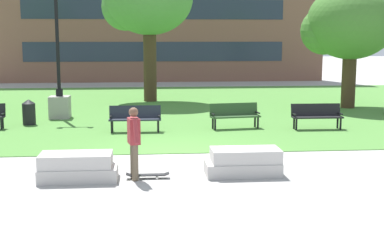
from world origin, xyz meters
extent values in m
plane|color=#A3A09B|center=(0.00, 0.00, 0.00)|extent=(140.00, 140.00, 0.00)
cube|color=#4C8438|center=(0.00, 10.00, 0.01)|extent=(40.00, 20.00, 0.02)
cube|color=#BCB7B2|center=(-2.53, -2.56, 0.16)|extent=(1.80, 0.90, 0.32)
cube|color=beige|center=(-2.58, -2.56, 0.48)|extent=(1.66, 0.83, 0.32)
cube|color=#BCB7B2|center=(1.38, -2.41, 0.16)|extent=(1.80, 0.90, 0.32)
cube|color=beige|center=(1.45, -2.41, 0.48)|extent=(1.66, 0.83, 0.32)
cylinder|color=brown|center=(-1.25, -2.55, 0.43)|extent=(0.15, 0.15, 0.86)
cylinder|color=brown|center=(-1.21, -2.74, 0.43)|extent=(0.15, 0.15, 0.86)
cube|color=maroon|center=(-1.23, -2.65, 1.16)|extent=(0.32, 0.44, 0.60)
cylinder|color=maroon|center=(-1.28, -2.28, 1.21)|extent=(0.16, 0.32, 0.55)
cylinder|color=maroon|center=(-1.17, -3.01, 1.21)|extent=(0.16, 0.32, 0.55)
sphere|color=brown|center=(-1.23, -2.65, 1.60)|extent=(0.22, 0.22, 0.22)
cube|color=black|center=(-0.92, -2.58, 0.09)|extent=(0.80, 0.21, 0.02)
cube|color=black|center=(-0.47, -2.58, 0.11)|extent=(0.12, 0.20, 0.06)
cube|color=black|center=(-1.37, -2.57, 0.11)|extent=(0.12, 0.20, 0.06)
cylinder|color=silver|center=(-0.70, -2.47, 0.03)|extent=(0.06, 0.03, 0.06)
cylinder|color=silver|center=(-0.70, -2.69, 0.03)|extent=(0.06, 0.03, 0.06)
cylinder|color=silver|center=(-1.14, -2.46, 0.03)|extent=(0.06, 0.03, 0.06)
cylinder|color=silver|center=(-1.14, -2.68, 0.03)|extent=(0.06, 0.03, 0.06)
cube|color=#284723|center=(2.28, 3.90, 0.46)|extent=(1.84, 0.67, 0.05)
cube|color=#284723|center=(2.25, 4.15, 0.69)|extent=(1.80, 0.36, 0.46)
cube|color=black|center=(1.45, 3.79, 0.58)|extent=(0.11, 0.40, 0.04)
cube|color=black|center=(3.11, 4.02, 0.58)|extent=(0.11, 0.40, 0.04)
cylinder|color=black|center=(1.51, 3.64, 0.23)|extent=(0.07, 0.07, 0.41)
cylinder|color=black|center=(3.10, 3.85, 0.23)|extent=(0.07, 0.07, 0.41)
cylinder|color=black|center=(1.47, 3.96, 0.23)|extent=(0.07, 0.07, 0.41)
cylinder|color=black|center=(3.05, 4.17, 0.23)|extent=(0.07, 0.07, 0.41)
cube|color=black|center=(5.17, 3.50, 0.46)|extent=(1.81, 0.48, 0.05)
cube|color=black|center=(5.18, 3.75, 0.69)|extent=(1.80, 0.16, 0.46)
cube|color=black|center=(4.33, 3.52, 0.58)|extent=(0.07, 0.40, 0.04)
cube|color=black|center=(6.01, 3.48, 0.58)|extent=(0.07, 0.40, 0.04)
cylinder|color=black|center=(4.37, 3.36, 0.23)|extent=(0.07, 0.07, 0.41)
cylinder|color=black|center=(5.97, 3.32, 0.23)|extent=(0.07, 0.07, 0.41)
cylinder|color=black|center=(4.38, 3.68, 0.23)|extent=(0.07, 0.07, 0.41)
cylinder|color=black|center=(5.98, 3.64, 0.23)|extent=(0.07, 0.07, 0.41)
cube|color=black|center=(-6.04, 4.56, 0.58)|extent=(0.09, 0.40, 0.04)
cylinder|color=black|center=(-6.07, 4.40, 0.23)|extent=(0.07, 0.07, 0.41)
cylinder|color=black|center=(-6.10, 4.71, 0.23)|extent=(0.07, 0.07, 0.41)
cube|color=#1E232D|center=(-1.31, 3.55, 0.46)|extent=(1.80, 0.46, 0.05)
cube|color=#1E232D|center=(-1.31, 3.80, 0.69)|extent=(1.80, 0.14, 0.46)
cube|color=black|center=(-2.15, 3.56, 0.58)|extent=(0.06, 0.40, 0.04)
cube|color=black|center=(-0.47, 3.54, 0.58)|extent=(0.06, 0.40, 0.04)
cylinder|color=black|center=(-2.11, 3.40, 0.23)|extent=(0.07, 0.07, 0.41)
cylinder|color=black|center=(-0.51, 3.38, 0.23)|extent=(0.07, 0.07, 0.41)
cylinder|color=black|center=(-2.11, 3.72, 0.23)|extent=(0.07, 0.07, 0.41)
cylinder|color=black|center=(-0.51, 3.70, 0.23)|extent=(0.07, 0.07, 0.41)
cube|color=gray|center=(-4.40, 7.00, 0.47)|extent=(0.80, 0.80, 0.90)
cylinder|color=black|center=(-4.40, 7.00, 1.07)|extent=(0.28, 0.28, 0.30)
cylinder|color=black|center=(-4.40, 7.00, 2.92)|extent=(0.14, 0.14, 4.01)
cylinder|color=#42301E|center=(-0.67, 12.44, 2.02)|extent=(0.66, 0.66, 4.00)
sphere|color=#4C893D|center=(-1.88, 12.87, 4.79)|extent=(2.41, 2.41, 2.41)
cylinder|color=#42301E|center=(8.47, 9.10, 1.44)|extent=(0.64, 0.64, 2.84)
ellipsoid|color=#42752D|center=(8.47, 9.10, 3.96)|extent=(4.01, 4.01, 3.41)
sphere|color=#42752D|center=(7.36, 9.51, 3.56)|extent=(2.21, 2.21, 2.21)
sphere|color=#42752D|center=(9.47, 8.70, 4.16)|extent=(2.01, 2.01, 2.01)
cylinder|color=black|center=(-5.32, 5.48, 0.42)|extent=(0.48, 0.48, 0.80)
cone|color=black|center=(-5.32, 5.48, 0.90)|extent=(0.49, 0.49, 0.16)
cube|color=brown|center=(-0.18, 24.50, 5.69)|extent=(24.89, 1.00, 11.38)
cube|color=#232D3D|center=(-0.18, 23.98, 2.20)|extent=(18.67, 0.03, 1.40)
cube|color=#232D3D|center=(-0.18, 23.98, 5.20)|extent=(18.67, 0.03, 1.40)
camera|label=1|loc=(-0.97, -14.88, 3.34)|focal=50.00mm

